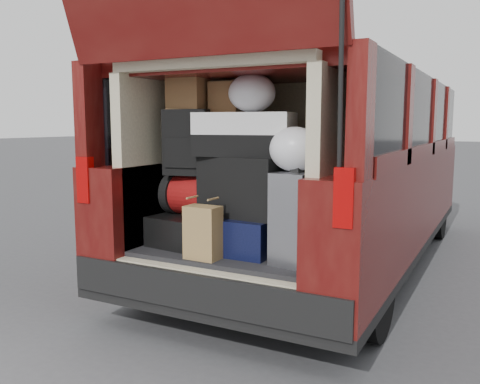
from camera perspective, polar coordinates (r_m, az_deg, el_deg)
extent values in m
plane|color=#3D3D40|center=(3.46, -1.56, -15.87)|extent=(80.00, 80.00, 0.00)
cylinder|color=black|center=(4.09, -8.93, -7.43)|extent=(0.24, 0.64, 0.64)
cylinder|color=black|center=(3.42, 14.16, -10.66)|extent=(0.24, 0.64, 0.64)
cylinder|color=black|center=(6.97, 7.45, -1.13)|extent=(0.24, 0.64, 0.64)
cylinder|color=black|center=(6.59, 20.95, -2.08)|extent=(0.24, 0.64, 0.64)
cube|color=black|center=(5.20, 9.70, -4.86)|extent=(1.90, 4.85, 0.08)
cube|color=#500A0A|center=(5.42, 1.89, 0.47)|extent=(0.33, 4.85, 0.80)
cube|color=#500A0A|center=(4.95, 18.50, -0.63)|extent=(0.33, 4.85, 0.80)
cube|color=#500A0A|center=(5.09, 10.09, 11.50)|extent=(1.82, 4.46, 0.10)
cube|color=black|center=(5.33, 0.53, 8.33)|extent=(0.12, 4.25, 0.68)
cube|color=black|center=(4.79, 19.81, 7.94)|extent=(0.12, 4.25, 0.68)
cube|color=black|center=(3.08, -4.27, -10.92)|extent=(1.86, 0.16, 0.22)
cube|color=#990505|center=(3.45, -16.97, 1.33)|extent=(0.10, 0.06, 0.30)
cube|color=#990505|center=(2.56, 11.68, -0.62)|extent=(0.10, 0.06, 0.30)
cube|color=black|center=(3.52, 0.61, -6.48)|extent=(1.24, 1.05, 0.06)
cube|color=beige|center=(3.77, -8.37, 3.70)|extent=(0.08, 1.05, 1.15)
cube|color=beige|center=(3.18, 11.30, 2.90)|extent=(0.08, 1.05, 1.15)
cube|color=beige|center=(3.92, 4.33, 3.92)|extent=(1.34, 0.06, 1.15)
cube|color=beige|center=(3.43, 0.64, 13.52)|extent=(1.34, 1.05, 0.06)
cylinder|color=black|center=(2.48, 11.17, 13.74)|extent=(0.02, 0.90, 0.76)
cube|color=black|center=(3.59, 0.60, -10.28)|extent=(1.24, 1.05, 0.55)
cube|color=black|center=(3.58, -5.76, -4.11)|extent=(0.43, 0.55, 0.20)
cube|color=black|center=(3.37, 0.93, -4.58)|extent=(0.44, 0.54, 0.23)
cube|color=silver|center=(3.07, 6.79, -2.84)|extent=(0.28, 0.40, 0.55)
cube|color=olive|center=(3.15, -4.18, -4.56)|extent=(0.22, 0.14, 0.33)
cube|color=maroon|center=(3.51, -4.85, -0.30)|extent=(0.45, 0.32, 0.28)
cube|color=black|center=(3.30, 0.53, 0.66)|extent=(0.57, 0.38, 0.39)
cube|color=black|center=(3.46, -5.82, 5.58)|extent=(0.34, 0.24, 0.44)
cube|color=white|center=(3.30, 0.56, 6.49)|extent=(0.67, 0.42, 0.28)
cube|color=brown|center=(3.49, -5.87, 10.99)|extent=(0.25, 0.21, 0.22)
cube|color=brown|center=(3.45, -1.47, 10.56)|extent=(0.21, 0.18, 0.21)
ellipsoid|color=silver|center=(3.28, 1.35, 11.06)|extent=(0.35, 0.34, 0.24)
ellipsoid|color=silver|center=(3.02, 6.18, 4.80)|extent=(0.33, 0.31, 0.27)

